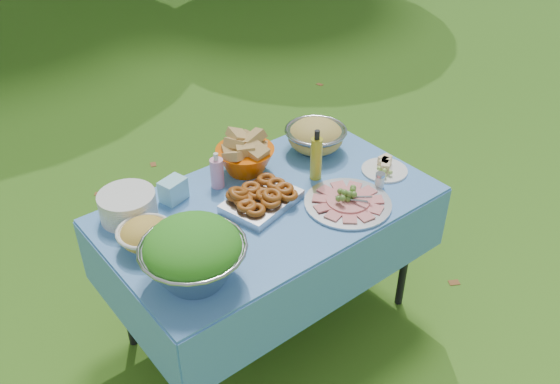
# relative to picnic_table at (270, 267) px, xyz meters

# --- Properties ---
(ground) EXTENTS (80.00, 80.00, 0.00)m
(ground) POSITION_rel_picnic_table_xyz_m (0.00, 0.00, -0.38)
(ground) COLOR #183C0B
(ground) RESTS_ON ground
(picnic_table) EXTENTS (1.46, 0.86, 0.76)m
(picnic_table) POSITION_rel_picnic_table_xyz_m (0.00, 0.00, 0.00)
(picnic_table) COLOR #82B8F9
(picnic_table) RESTS_ON ground
(salad_bowl) EXTENTS (0.41, 0.41, 0.26)m
(salad_bowl) POSITION_rel_picnic_table_xyz_m (-0.52, -0.21, 0.51)
(salad_bowl) COLOR #9C9FA5
(salad_bowl) RESTS_ON picnic_table
(pasta_bowl_white) EXTENTS (0.28, 0.28, 0.12)m
(pasta_bowl_white) POSITION_rel_picnic_table_xyz_m (-0.57, 0.08, 0.44)
(pasta_bowl_white) COLOR silver
(pasta_bowl_white) RESTS_ON picnic_table
(plate_stack) EXTENTS (0.25, 0.25, 0.12)m
(plate_stack) POSITION_rel_picnic_table_xyz_m (-0.53, 0.30, 0.44)
(plate_stack) COLOR silver
(plate_stack) RESTS_ON picnic_table
(wipes_box) EXTENTS (0.13, 0.11, 0.10)m
(wipes_box) POSITION_rel_picnic_table_xyz_m (-0.32, 0.29, 0.43)
(wipes_box) COLOR #8BD6EB
(wipes_box) RESTS_ON picnic_table
(sanitizer_bottle) EXTENTS (0.07, 0.07, 0.18)m
(sanitizer_bottle) POSITION_rel_picnic_table_xyz_m (-0.10, 0.26, 0.47)
(sanitizer_bottle) COLOR pink
(sanitizer_bottle) RESTS_ON picnic_table
(bread_bowl) EXTENTS (0.36, 0.36, 0.19)m
(bread_bowl) POSITION_rel_picnic_table_xyz_m (0.07, 0.28, 0.47)
(bread_bowl) COLOR #DD5101
(bread_bowl) RESTS_ON picnic_table
(pasta_bowl_steel) EXTENTS (0.38, 0.38, 0.16)m
(pasta_bowl_steel) POSITION_rel_picnic_table_xyz_m (0.46, 0.22, 0.46)
(pasta_bowl_steel) COLOR #9C9FA5
(pasta_bowl_steel) RESTS_ON picnic_table
(fried_tray) EXTENTS (0.37, 0.30, 0.08)m
(fried_tray) POSITION_rel_picnic_table_xyz_m (-0.04, 0.01, 0.42)
(fried_tray) COLOR silver
(fried_tray) RESTS_ON picnic_table
(charcuterie_platter) EXTENTS (0.50, 0.50, 0.09)m
(charcuterie_platter) POSITION_rel_picnic_table_xyz_m (0.26, -0.23, 0.42)
(charcuterie_platter) COLOR #A8ABAF
(charcuterie_platter) RESTS_ON picnic_table
(oil_bottle) EXTENTS (0.07, 0.07, 0.25)m
(oil_bottle) POSITION_rel_picnic_table_xyz_m (0.30, 0.03, 0.51)
(oil_bottle) COLOR gold
(oil_bottle) RESTS_ON picnic_table
(cheese_plate) EXTENTS (0.24, 0.24, 0.06)m
(cheese_plate) POSITION_rel_picnic_table_xyz_m (0.59, -0.14, 0.41)
(cheese_plate) COLOR silver
(cheese_plate) RESTS_ON picnic_table
(shaker) EXTENTS (0.06, 0.06, 0.07)m
(shaker) POSITION_rel_picnic_table_xyz_m (0.48, -0.22, 0.42)
(shaker) COLOR white
(shaker) RESTS_ON picnic_table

